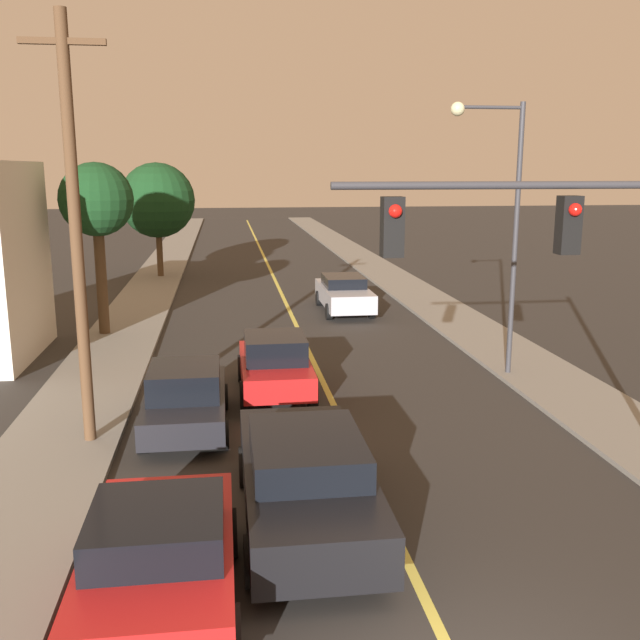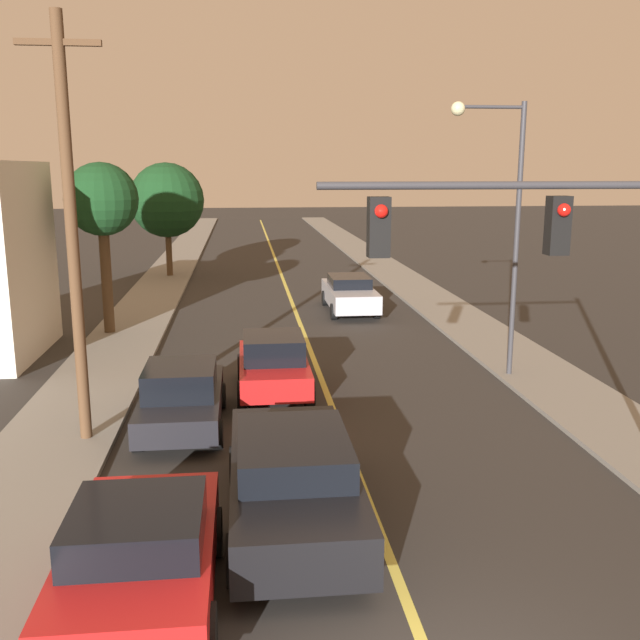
{
  "view_description": "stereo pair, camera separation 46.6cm",
  "coord_description": "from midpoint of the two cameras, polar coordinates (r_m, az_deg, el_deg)",
  "views": [
    {
      "loc": [
        -2.53,
        -6.32,
        5.67
      ],
      "look_at": [
        0.0,
        12.58,
        1.6
      ],
      "focal_mm": 40.0,
      "sensor_mm": 36.0,
      "label": 1
    },
    {
      "loc": [
        -2.07,
        -6.38,
        5.67
      ],
      "look_at": [
        0.0,
        12.58,
        1.6
      ],
      "focal_mm": 40.0,
      "sensor_mm": 36.0,
      "label": 2
    }
  ],
  "objects": [
    {
      "name": "road_surface",
      "position": [
        42.79,
        -3.1,
        4.42
      ],
      "size": [
        9.67,
        80.0,
        0.01
      ],
      "color": "#2D2B28",
      "rests_on": "ground"
    },
    {
      "name": "sidewalk_left",
      "position": [
        42.89,
        -11.27,
        4.3
      ],
      "size": [
        2.5,
        80.0,
        0.12
      ],
      "color": "gray",
      "rests_on": "ground"
    },
    {
      "name": "sidewalk_right",
      "position": [
        43.54,
        4.94,
        4.6
      ],
      "size": [
        2.5,
        80.0,
        0.12
      ],
      "color": "gray",
      "rests_on": "ground"
    },
    {
      "name": "car_near_lane_front",
      "position": [
        11.63,
        -1.01,
        -12.47
      ],
      "size": [
        2.07,
        5.16,
        1.61
      ],
      "color": "black",
      "rests_on": "ground"
    },
    {
      "name": "car_near_lane_second",
      "position": [
        18.13,
        -3.01,
        -3.53
      ],
      "size": [
        1.84,
        3.91,
        1.58
      ],
      "color": "red",
      "rests_on": "ground"
    },
    {
      "name": "car_outer_lane_front",
      "position": [
        9.94,
        -12.83,
        -17.75
      ],
      "size": [
        2.02,
        3.88,
        1.49
      ],
      "color": "red",
      "rests_on": "ground"
    },
    {
      "name": "car_outer_lane_second",
      "position": [
        16.03,
        -10.2,
        -6.07
      ],
      "size": [
        1.85,
        4.06,
        1.48
      ],
      "color": "black",
      "rests_on": "ground"
    },
    {
      "name": "car_far_oncoming",
      "position": [
        28.67,
        2.85,
        2.15
      ],
      "size": [
        1.89,
        4.68,
        1.43
      ],
      "rotation": [
        0.0,
        0.0,
        3.14
      ],
      "color": "#A5A8B2",
      "rests_on": "ground"
    },
    {
      "name": "traffic_signal_mast",
      "position": [
        11.88,
        20.78,
        4.0
      ],
      "size": [
        6.29,
        0.42,
        5.55
      ],
      "color": "#333338",
      "rests_on": "ground"
    },
    {
      "name": "streetlamp_right",
      "position": [
        19.57,
        15.01,
        8.98
      ],
      "size": [
        1.99,
        0.36,
        7.23
      ],
      "color": "#333338",
      "rests_on": "ground"
    },
    {
      "name": "utility_pole_left",
      "position": [
        14.98,
        -18.42,
        7.03
      ],
      "size": [
        1.6,
        0.24,
        8.47
      ],
      "color": "#513823",
      "rests_on": "ground"
    },
    {
      "name": "tree_left_near",
      "position": [
        25.1,
        -16.55,
        9.06
      ],
      "size": [
        2.45,
        2.45,
        5.76
      ],
      "color": "#4C3823",
      "rests_on": "ground"
    },
    {
      "name": "tree_left_far",
      "position": [
        38.25,
        -11.82,
        9.35
      ],
      "size": [
        3.85,
        3.85,
        5.86
      ],
      "color": "#4C3823",
      "rests_on": "ground"
    }
  ]
}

